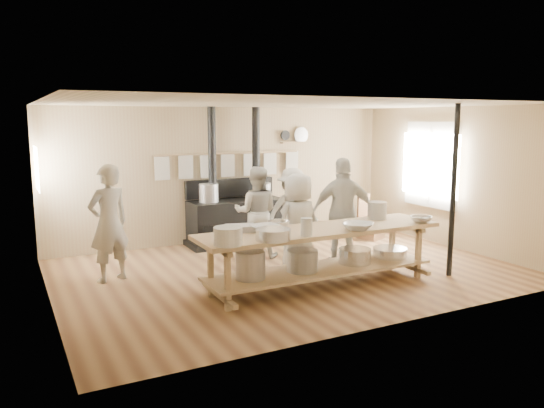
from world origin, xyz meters
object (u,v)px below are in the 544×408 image
(cook_far_left, at_px, (109,223))
(cook_by_window, at_px, (292,212))
(prep_table, at_px, (320,251))
(cook_center, at_px, (298,225))
(stove, at_px, (236,217))
(chair, at_px, (370,226))
(cook_left, at_px, (256,212))
(cook_right, at_px, (343,212))
(roasting_pan, at_px, (240,228))

(cook_far_left, xyz_separation_m, cook_by_window, (3.11, 0.04, -0.10))
(prep_table, relative_size, cook_center, 2.29)
(stove, distance_m, chair, 2.72)
(cook_center, relative_size, chair, 1.79)
(cook_left, bearing_deg, cook_right, 159.95)
(cook_center, height_order, cook_right, cook_right)
(cook_by_window, xyz_separation_m, chair, (2.07, 0.48, -0.51))
(cook_left, relative_size, cook_by_window, 1.02)
(prep_table, relative_size, chair, 4.10)
(prep_table, bearing_deg, roasting_pan, 163.09)
(cook_center, distance_m, cook_right, 0.92)
(cook_left, height_order, cook_right, cook_right)
(prep_table, height_order, chair, chair)
(cook_center, xyz_separation_m, cook_right, (0.91, 0.12, 0.10))
(prep_table, distance_m, cook_by_window, 1.79)
(cook_center, relative_size, cook_by_window, 1.02)
(cook_right, bearing_deg, cook_center, 29.92)
(cook_left, xyz_separation_m, cook_by_window, (0.58, -0.23, -0.02))
(cook_right, relative_size, roasting_pan, 4.41)
(cook_far_left, height_order, cook_right, cook_right)
(cook_by_window, height_order, chair, cook_by_window)
(cook_far_left, distance_m, cook_by_window, 3.11)
(cook_left, height_order, cook_by_window, cook_left)
(prep_table, relative_size, roasting_pan, 8.97)
(cook_left, distance_m, cook_by_window, 0.63)
(stove, xyz_separation_m, prep_table, (-0.00, -3.02, -0.00))
(cook_left, distance_m, roasting_pan, 1.89)
(cook_left, height_order, cook_center, cook_left)
(stove, distance_m, prep_table, 3.02)
(cook_center, bearing_deg, stove, -97.47)
(cook_left, height_order, roasting_pan, cook_left)
(prep_table, distance_m, cook_right, 1.25)
(stove, height_order, prep_table, stove)
(roasting_pan, bearing_deg, cook_by_window, 40.58)
(cook_left, bearing_deg, chair, -145.38)
(prep_table, bearing_deg, chair, 40.18)
(cook_by_window, height_order, roasting_pan, cook_by_window)
(prep_table, bearing_deg, cook_by_window, 73.33)
(cook_far_left, relative_size, cook_left, 1.10)
(roasting_pan, bearing_deg, cook_far_left, 138.76)
(prep_table, relative_size, cook_far_left, 2.08)
(cook_far_left, relative_size, cook_center, 1.10)
(stove, distance_m, cook_far_left, 2.96)
(cook_by_window, bearing_deg, cook_far_left, -172.96)
(cook_left, bearing_deg, roasting_pan, 87.03)
(cook_by_window, xyz_separation_m, roasting_pan, (-1.59, -1.36, 0.12))
(cook_center, bearing_deg, cook_right, 179.45)
(cook_left, xyz_separation_m, cook_center, (0.09, -1.28, -0.00))
(roasting_pan, bearing_deg, cook_left, 57.71)
(cook_far_left, distance_m, cook_right, 3.63)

